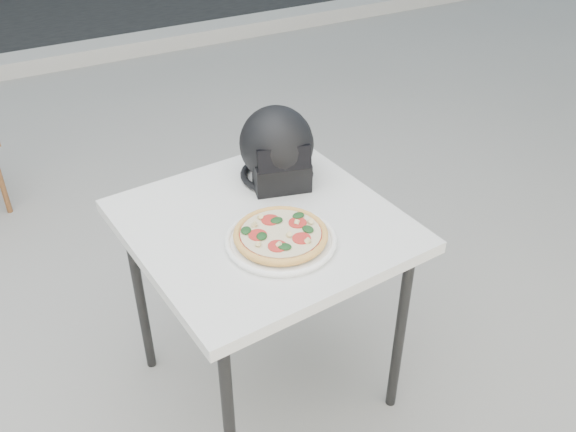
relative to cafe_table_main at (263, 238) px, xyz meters
name	(u,v)px	position (x,y,z in m)	size (l,w,h in m)	color
ground	(80,335)	(-0.57, 0.58, -0.68)	(80.00, 80.00, 0.00)	gray
cafe_table_main	(263,238)	(0.00, 0.00, 0.00)	(0.87, 0.87, 0.75)	silver
plate	(281,240)	(0.00, -0.13, 0.08)	(0.35, 0.35, 0.02)	white
pizza	(281,234)	(0.00, -0.13, 0.10)	(0.31, 0.31, 0.03)	#E3A953
helmet	(277,149)	(0.15, 0.20, 0.18)	(0.30, 0.31, 0.26)	black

